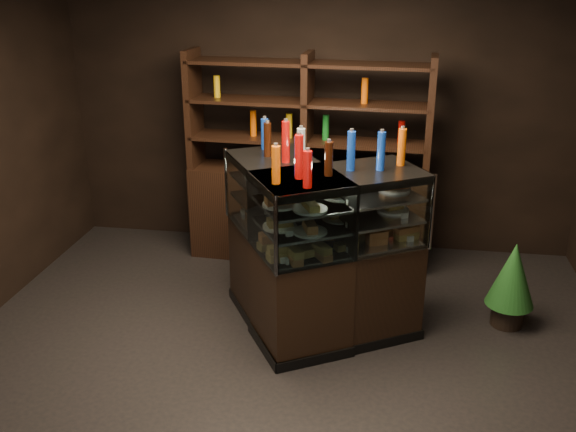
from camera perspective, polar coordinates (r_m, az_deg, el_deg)
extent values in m
plane|color=black|center=(4.62, -1.03, -14.53)|extent=(5.00, 5.00, 0.00)
cube|color=black|center=(6.33, 2.87, 10.35)|extent=(5.00, 0.02, 3.00)
cube|color=black|center=(4.94, 4.30, -6.66)|extent=(1.33, 1.12, 0.78)
cube|color=black|center=(5.12, 4.19, -10.13)|extent=(1.37, 1.16, 0.08)
cube|color=black|center=(4.58, 4.61, 3.47)|extent=(1.33, 1.12, 0.06)
cube|color=silver|center=(4.77, 4.43, -2.40)|extent=(1.27, 1.06, 0.02)
cube|color=silver|center=(4.70, 4.50, -0.35)|extent=(1.27, 1.06, 0.02)
cube|color=silver|center=(4.64, 4.56, 1.56)|extent=(1.27, 1.06, 0.02)
cube|color=white|center=(4.41, 6.27, -0.74)|extent=(1.03, 0.61, 0.55)
cylinder|color=silver|center=(4.71, 12.68, 0.32)|extent=(0.03, 0.03, 0.57)
cylinder|color=silver|center=(4.19, -1.07, -1.83)|extent=(0.03, 0.03, 0.57)
cube|color=black|center=(5.08, -0.12, -5.79)|extent=(1.11, 1.34, 0.78)
cube|color=black|center=(5.25, -0.12, -9.20)|extent=(1.15, 1.38, 0.08)
cube|color=black|center=(4.73, -0.13, 4.10)|extent=(1.11, 1.34, 0.06)
cube|color=silver|center=(4.91, -0.12, -1.62)|extent=(1.05, 1.27, 0.02)
cube|color=silver|center=(4.84, -0.12, 0.39)|extent=(1.05, 1.27, 0.02)
cube|color=silver|center=(4.78, -0.13, 2.24)|extent=(1.05, 1.27, 0.02)
cube|color=white|center=(4.71, -3.64, 0.84)|extent=(0.60, 1.04, 0.55)
cylinder|color=silver|center=(4.19, -1.07, -1.83)|extent=(0.03, 0.03, 0.57)
cylinder|color=silver|center=(5.26, -5.48, 2.99)|extent=(0.03, 0.03, 0.57)
cube|color=#CF864A|center=(4.54, -1.11, -3.05)|extent=(0.20, 0.17, 0.06)
cube|color=#CF864A|center=(4.63, 1.80, -2.58)|extent=(0.20, 0.17, 0.06)
cube|color=#CF864A|center=(4.73, 4.60, -2.12)|extent=(0.20, 0.17, 0.06)
cube|color=#CF864A|center=(4.83, 7.28, -1.67)|extent=(0.20, 0.17, 0.06)
cube|color=#CF864A|center=(4.95, 9.84, -1.24)|extent=(0.20, 0.17, 0.06)
cylinder|color=white|center=(4.52, -0.69, -0.92)|extent=(0.24, 0.24, 0.01)
cube|color=#CF864A|center=(4.51, -0.69, -0.52)|extent=(0.19, 0.16, 0.05)
cylinder|color=white|center=(4.69, 4.50, -0.15)|extent=(0.24, 0.24, 0.01)
cube|color=#CF864A|center=(4.68, 4.52, 0.25)|extent=(0.19, 0.16, 0.05)
cylinder|color=white|center=(4.89, 9.30, 0.57)|extent=(0.24, 0.24, 0.01)
cube|color=#CF864A|center=(4.88, 9.32, 0.95)|extent=(0.19, 0.16, 0.05)
cylinder|color=white|center=(4.46, -0.70, 1.04)|extent=(0.24, 0.24, 0.02)
cube|color=#CF864A|center=(4.45, -0.70, 1.46)|extent=(0.19, 0.16, 0.05)
cylinder|color=white|center=(4.63, 4.56, 1.76)|extent=(0.24, 0.24, 0.02)
cube|color=#CF864A|center=(4.62, 4.57, 2.16)|extent=(0.19, 0.16, 0.05)
cylinder|color=white|center=(4.84, 9.42, 2.40)|extent=(0.24, 0.24, 0.02)
cube|color=#CF864A|center=(4.83, 9.44, 2.79)|extent=(0.19, 0.16, 0.05)
cube|color=#CF864A|center=(5.32, -2.33, 0.69)|extent=(0.17, 0.20, 0.06)
cube|color=#CF864A|center=(5.10, -1.43, -0.24)|extent=(0.17, 0.20, 0.06)
cube|color=#CF864A|center=(4.88, -0.45, -1.26)|extent=(0.17, 0.20, 0.06)
cube|color=#CF864A|center=(4.67, 0.62, -2.37)|extent=(0.17, 0.20, 0.06)
cube|color=#CF864A|center=(4.45, 1.80, -3.59)|extent=(0.17, 0.20, 0.06)
cylinder|color=white|center=(5.23, -1.88, 2.23)|extent=(0.24, 0.24, 0.01)
cube|color=#CF864A|center=(5.22, -1.88, 2.59)|extent=(0.16, 0.19, 0.05)
cylinder|color=white|center=(4.83, -0.12, 0.58)|extent=(0.24, 0.24, 0.01)
cube|color=#CF864A|center=(4.82, -0.12, 0.96)|extent=(0.16, 0.19, 0.05)
cylinder|color=white|center=(4.44, 1.94, -1.37)|extent=(0.24, 0.24, 0.01)
cube|color=#CF864A|center=(4.42, 1.95, -0.96)|extent=(0.16, 0.19, 0.05)
cylinder|color=white|center=(5.18, -1.90, 3.97)|extent=(0.24, 0.24, 0.02)
cube|color=#CF864A|center=(5.17, -1.90, 4.33)|extent=(0.16, 0.19, 0.05)
cylinder|color=white|center=(4.77, -0.13, 2.44)|extent=(0.24, 0.24, 0.02)
cube|color=#CF864A|center=(4.76, -0.13, 2.83)|extent=(0.16, 0.19, 0.05)
cylinder|color=white|center=(4.38, 1.97, 0.63)|extent=(0.24, 0.24, 0.02)
cube|color=#CF864A|center=(4.36, 1.98, 1.05)|extent=(0.16, 0.19, 0.05)
cylinder|color=#D8590A|center=(4.34, -1.31, 4.86)|extent=(0.06, 0.06, 0.28)
cylinder|color=silver|center=(4.30, -1.33, 6.78)|extent=(0.03, 0.03, 0.02)
cylinder|color=yellow|center=(4.41, 1.14, 5.13)|extent=(0.06, 0.06, 0.28)
cylinder|color=silver|center=(4.37, 1.16, 7.02)|extent=(0.03, 0.03, 0.02)
cylinder|color=black|center=(4.49, 3.52, 5.39)|extent=(0.06, 0.06, 0.28)
cylinder|color=silver|center=(4.45, 3.56, 7.24)|extent=(0.03, 0.03, 0.02)
cylinder|color=#147223|center=(4.58, 5.81, 5.63)|extent=(0.06, 0.06, 0.28)
cylinder|color=silver|center=(4.54, 5.88, 7.45)|extent=(0.03, 0.03, 0.02)
cylinder|color=#0F38B2|center=(4.67, 8.02, 5.84)|extent=(0.06, 0.06, 0.28)
cylinder|color=silver|center=(4.63, 8.12, 7.63)|extent=(0.03, 0.03, 0.02)
cylinder|color=silver|center=(4.77, 10.14, 6.05)|extent=(0.06, 0.06, 0.28)
cylinder|color=silver|center=(4.73, 10.26, 7.80)|extent=(0.03, 0.03, 0.02)
cylinder|color=#D8590A|center=(5.14, -2.12, 7.47)|extent=(0.06, 0.06, 0.28)
cylinder|color=silver|center=(5.11, -2.14, 9.10)|extent=(0.03, 0.03, 0.02)
cylinder|color=yellow|center=(4.96, -1.36, 6.95)|extent=(0.06, 0.06, 0.28)
cylinder|color=silver|center=(4.92, -1.38, 8.64)|extent=(0.03, 0.03, 0.02)
cylinder|color=black|center=(4.77, -0.56, 6.38)|extent=(0.06, 0.06, 0.28)
cylinder|color=silver|center=(4.74, -0.56, 8.14)|extent=(0.03, 0.03, 0.02)
cylinder|color=#147223|center=(4.59, 0.32, 5.78)|extent=(0.06, 0.06, 0.28)
cylinder|color=silver|center=(4.55, 0.32, 7.60)|extent=(0.03, 0.03, 0.02)
cylinder|color=#0F38B2|center=(4.41, 1.26, 5.12)|extent=(0.06, 0.06, 0.28)
cylinder|color=silver|center=(4.37, 1.27, 7.01)|extent=(0.03, 0.03, 0.02)
cylinder|color=silver|center=(4.23, 2.27, 4.40)|extent=(0.06, 0.06, 0.28)
cylinder|color=silver|center=(4.19, 2.30, 6.37)|extent=(0.03, 0.03, 0.02)
cylinder|color=black|center=(5.50, 18.90, -8.25)|extent=(0.25, 0.25, 0.19)
cone|color=#195016|center=(5.34, 19.35, -4.91)|extent=(0.38, 0.38, 0.53)
cone|color=#195016|center=(5.27, 19.58, -3.21)|extent=(0.30, 0.30, 0.37)
cube|color=black|center=(6.20, 1.63, 0.02)|extent=(2.27, 0.54, 0.90)
cube|color=black|center=(6.20, -8.39, 9.44)|extent=(0.08, 0.38, 1.10)
cube|color=black|center=(5.91, 1.73, 9.08)|extent=(0.08, 0.38, 1.10)
cube|color=black|center=(5.82, 12.49, 8.39)|extent=(0.08, 0.38, 1.10)
cube|color=black|center=(5.97, 1.71, 6.74)|extent=(2.22, 0.50, 0.03)
cube|color=black|center=(5.89, 1.75, 10.03)|extent=(2.22, 0.50, 0.03)
cube|color=black|center=(5.83, 1.78, 13.40)|extent=(2.22, 0.50, 0.03)
cylinder|color=#D8590A|center=(6.15, -6.21, 8.25)|extent=(0.06, 0.06, 0.22)
cylinder|color=yellow|center=(6.05, -3.10, 8.13)|extent=(0.06, 0.06, 0.22)
cylinder|color=black|center=(5.97, 0.09, 7.99)|extent=(0.06, 0.06, 0.22)
cylinder|color=#147223|center=(5.91, 3.36, 7.81)|extent=(0.06, 0.06, 0.22)
cylinder|color=#0F38B2|center=(5.87, 6.68, 7.61)|extent=(0.06, 0.06, 0.22)
cylinder|color=silver|center=(5.85, 10.04, 7.38)|extent=(0.06, 0.06, 0.22)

